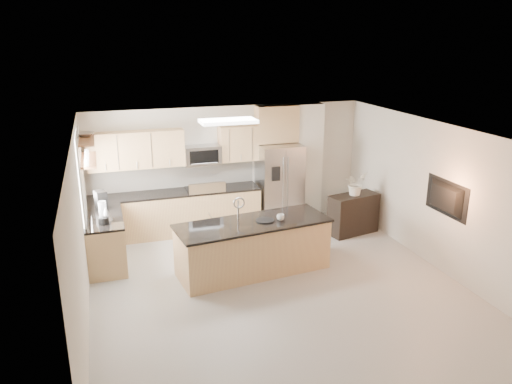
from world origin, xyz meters
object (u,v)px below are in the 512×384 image
object	(u,v)px
bowl	(85,134)
cup	(281,217)
platter	(265,220)
island	(253,247)
coffee_maker	(101,201)
flower_vase	(356,178)
television	(442,198)
microwave	(202,155)
range	(205,209)
refrigerator	(279,184)
blender	(103,214)
credenza	(353,214)
kettle	(106,213)

from	to	relation	value
bowl	cup	bearing A→B (deg)	-24.19
platter	bowl	size ratio (longest dim) A/B	0.87
island	coffee_maker	xyz separation A→B (m)	(-2.49, 1.52, 0.62)
flower_vase	television	size ratio (longest dim) A/B	0.69
microwave	coffee_maker	bearing A→B (deg)	-159.36
range	television	xyz separation A→B (m)	(3.51, -3.12, 0.88)
refrigerator	cup	world-z (taller)	refrigerator
platter	blender	distance (m)	2.78
credenza	bowl	bearing A→B (deg)	165.05
kettle	island	bearing A→B (deg)	-20.80
blender	kettle	xyz separation A→B (m)	(0.05, 0.20, -0.05)
range	refrigerator	bearing A→B (deg)	-1.60
credenza	flower_vase	distance (m)	0.80
platter	coffee_maker	world-z (taller)	coffee_maker
microwave	refrigerator	xyz separation A→B (m)	(1.66, -0.17, -0.74)
bowl	kettle	bearing A→B (deg)	-62.23
island	blender	size ratio (longest dim) A/B	6.83
coffee_maker	kettle	bearing A→B (deg)	-83.37
range	blender	bearing A→B (deg)	-144.79
island	cup	world-z (taller)	island
credenza	cup	world-z (taller)	cup
television	kettle	bearing A→B (deg)	71.49
microwave	blender	world-z (taller)	microwave
island	bowl	bearing A→B (deg)	146.11
bowl	range	bearing A→B (deg)	20.48
bowl	island	bearing A→B (deg)	-26.98
range	island	world-z (taller)	island
television	range	bearing A→B (deg)	48.36
cup	coffee_maker	size ratio (longest dim) A/B	0.38
bowl	flower_vase	xyz separation A→B (m)	(5.20, -0.27, -1.16)
bowl	television	distance (m)	6.28
platter	microwave	bearing A→B (deg)	104.77
credenza	flower_vase	bearing A→B (deg)	-55.21
credenza	cup	bearing A→B (deg)	-163.04
platter	bowl	xyz separation A→B (m)	(-2.86, 1.35, 1.44)
range	cup	world-z (taller)	range
blender	kettle	world-z (taller)	blender
microwave	cup	size ratio (longest dim) A/B	5.57
island	credenza	xyz separation A→B (m)	(2.55, 1.09, -0.04)
microwave	kettle	bearing A→B (deg)	-145.50
kettle	credenza	bearing A→B (deg)	1.93
platter	refrigerator	bearing A→B (deg)	63.88
credenza	television	bearing A→B (deg)	-86.31
credenza	television	distance (m)	2.29
credenza	cup	size ratio (longest dim) A/B	7.78
cup	flower_vase	bearing A→B (deg)	28.84
microwave	bowl	size ratio (longest dim) A/B	2.02
microwave	blender	size ratio (longest dim) A/B	1.86
flower_vase	blender	bearing A→B (deg)	-175.92
credenza	bowl	size ratio (longest dim) A/B	2.83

